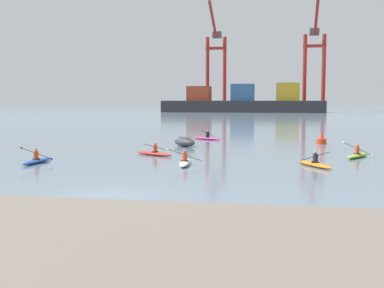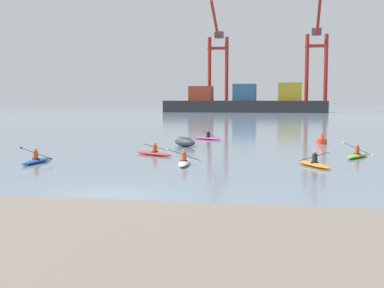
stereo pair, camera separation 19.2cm
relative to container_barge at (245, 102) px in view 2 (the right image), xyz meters
The scene contains 12 objects.
ground_plane 129.12m from the container_barge, 88.76° to the right, with size 800.00×800.00×0.00m, color slate.
container_barge is the anchor object (origin of this frame).
gantry_crane_west 22.68m from the container_barge, 124.21° to the left, with size 6.85×21.51×32.96m.
gantry_crane_west_mid 25.71m from the container_barge, 19.78° to the left, with size 6.82×15.69×34.13m.
capsized_dinghy 107.54m from the container_barge, 88.93° to the right, with size 2.60×2.63×0.76m.
channel_buoy 104.18m from the container_barge, 82.56° to the right, with size 0.90×0.90×1.00m.
kayak_blue 119.89m from the container_barge, 92.41° to the right, with size 2.21×3.42×1.00m.
kayak_orange 119.15m from the container_barge, 84.32° to the right, with size 2.12×3.28×0.95m.
kayak_magenta 100.44m from the container_barge, 88.33° to the right, with size 3.17×2.37×1.06m.
kayak_white 119.20m from the container_barge, 88.00° to the right, with size 2.19×3.44×1.03m.
kayak_lime 114.44m from the container_barge, 82.46° to the right, with size 2.15×3.27×1.06m.
kayak_red 114.49m from the container_barge, 89.44° to the right, with size 3.22×2.27×0.96m.
Camera 2 is at (6.91, -19.28, 3.97)m, focal length 46.71 mm.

